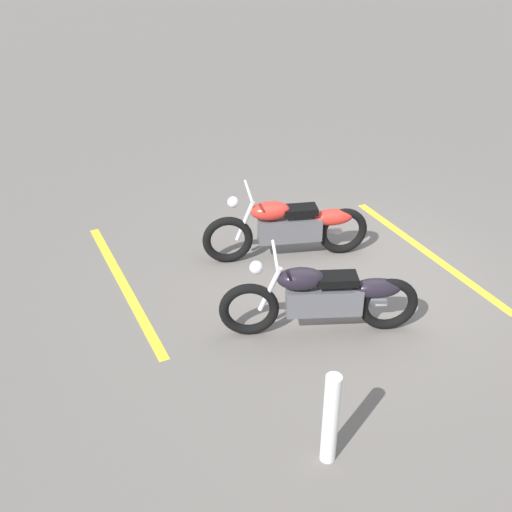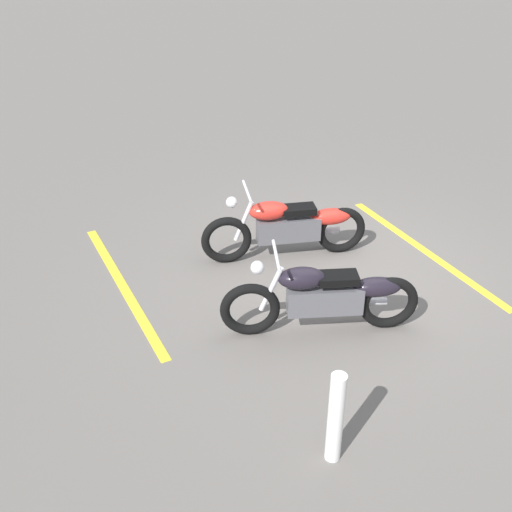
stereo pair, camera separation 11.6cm
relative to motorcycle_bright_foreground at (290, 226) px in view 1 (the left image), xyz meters
The scene contains 6 objects.
ground_plane 1.00m from the motorcycle_bright_foreground, 117.29° to the left, with size 60.00×60.00×0.00m, color #66605B.
motorcycle_bright_foreground is the anchor object (origin of this frame).
motorcycle_dark_foreground 1.65m from the motorcycle_bright_foreground, 77.17° to the left, with size 2.14×0.90×1.04m.
bollard_post 3.46m from the motorcycle_bright_foreground, 69.56° to the left, with size 0.14×0.14×0.96m, color white.
parking_stripe_near 1.96m from the motorcycle_bright_foreground, 159.69° to the left, with size 3.20×0.12×0.01m, color yellow.
parking_stripe_mid 2.29m from the motorcycle_bright_foreground, ahead, with size 3.20×0.12×0.01m, color yellow.
Camera 1 is at (3.73, 5.73, 4.46)m, focal length 44.18 mm.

